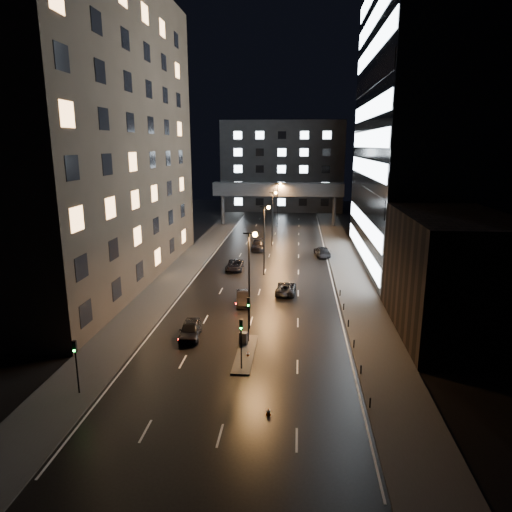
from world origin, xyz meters
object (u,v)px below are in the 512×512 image
(car_away_b, at_px, (243,298))
(utility_cabinet, at_px, (244,338))
(car_away_a, at_px, (190,330))
(car_toward_a, at_px, (286,288))
(car_away_d, at_px, (258,245))
(car_away_c, at_px, (235,265))
(car_toward_b, at_px, (322,251))

(car_away_b, bearing_deg, utility_cabinet, -90.03)
(car_away_b, bearing_deg, car_away_a, -118.36)
(car_toward_a, bearing_deg, utility_cabinet, 80.82)
(car_away_d, xyz_separation_m, car_toward_a, (5.80, -24.61, -0.11))
(car_away_c, height_order, utility_cabinet, car_away_c)
(car_away_c, bearing_deg, car_toward_a, -53.98)
(utility_cabinet, bearing_deg, car_toward_b, 92.12)
(car_away_b, height_order, car_toward_b, car_toward_b)
(car_away_d, bearing_deg, car_away_b, -91.92)
(car_away_c, bearing_deg, car_away_d, 79.64)
(car_toward_a, bearing_deg, car_away_d, -73.48)
(car_away_d, bearing_deg, car_toward_b, -22.80)
(car_away_a, bearing_deg, car_away_d, 79.66)
(car_away_c, bearing_deg, car_toward_b, 35.31)
(car_away_d, bearing_deg, car_away_a, -98.21)
(car_toward_a, distance_m, utility_cabinet, 16.36)
(car_away_a, height_order, car_away_b, car_away_a)
(car_away_d, distance_m, utility_cabinet, 40.65)
(car_away_c, bearing_deg, car_away_b, -79.58)
(car_away_b, relative_size, car_away_d, 0.82)
(car_away_b, distance_m, car_away_d, 29.07)
(car_toward_a, distance_m, car_toward_b, 21.39)
(utility_cabinet, bearing_deg, car_away_a, -177.27)
(car_away_c, relative_size, utility_cabinet, 4.50)
(car_toward_a, height_order, utility_cabinet, car_toward_a)
(car_away_a, relative_size, utility_cabinet, 4.15)
(car_away_b, relative_size, car_toward_a, 0.91)
(car_away_d, relative_size, car_toward_b, 1.00)
(car_toward_b, xyz_separation_m, utility_cabinet, (-9.10, -36.63, -0.08))
(car_away_a, xyz_separation_m, car_away_b, (4.02, 10.24, -0.06))
(car_away_b, relative_size, car_away_c, 0.88)
(car_away_b, distance_m, car_toward_a, 6.64)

